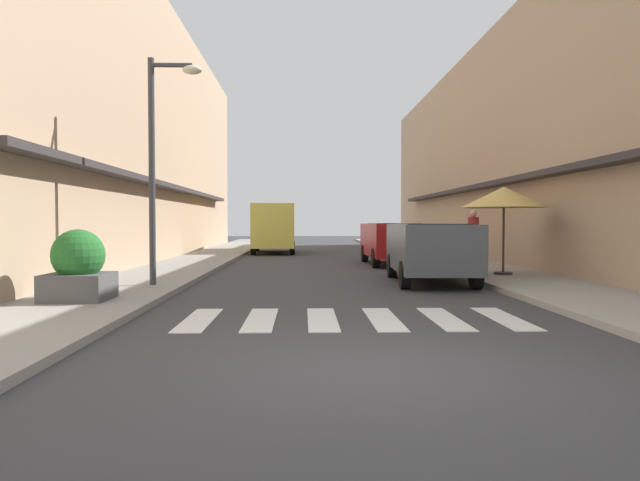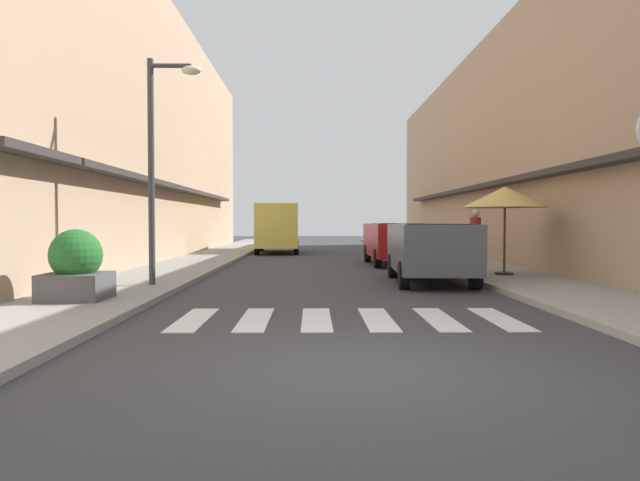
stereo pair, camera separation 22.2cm
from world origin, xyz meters
TOP-DOWN VIEW (x-y plane):
  - ground_plane at (0.00, 15.12)m, footprint 83.18×83.18m
  - sidewalk_left at (-4.67, 15.12)m, footprint 2.50×52.93m
  - sidewalk_right at (4.67, 15.12)m, footprint 2.50×52.93m
  - building_row_left at (-8.42, 16.01)m, footprint 5.50×36.03m
  - building_row_right at (8.42, 16.01)m, footprint 5.50×36.03m
  - crosswalk at (-0.00, 3.03)m, footprint 5.20×2.20m
  - parked_car_near at (2.37, 8.38)m, footprint 1.96×4.27m
  - parked_car_mid at (2.37, 14.59)m, footprint 1.88×4.43m
  - delivery_van at (-2.22, 22.66)m, footprint 2.13×5.45m
  - street_lamp at (-3.91, 7.07)m, footprint 1.19×0.28m
  - cafe_umbrella at (4.53, 9.37)m, footprint 2.22×2.22m
  - planter_corner at (-4.78, 4.53)m, footprint 1.08×1.08m
  - pedestrian_walking_near at (4.53, 12.13)m, footprint 0.34×0.34m

SIDE VIEW (x-z plane):
  - ground_plane at x=0.00m, z-range 0.00..0.00m
  - crosswalk at x=0.00m, z-range 0.00..0.01m
  - sidewalk_left at x=-4.67m, z-range 0.00..0.12m
  - sidewalk_right at x=4.67m, z-range 0.00..0.12m
  - planter_corner at x=-4.78m, z-range 0.06..1.32m
  - parked_car_near at x=2.37m, z-range 0.19..1.66m
  - parked_car_mid at x=2.37m, z-range 0.19..1.66m
  - pedestrian_walking_near at x=4.53m, z-range 0.17..1.95m
  - delivery_van at x=-2.22m, z-range 0.22..2.59m
  - cafe_umbrella at x=4.53m, z-range 0.99..3.32m
  - street_lamp at x=-3.91m, z-range 0.70..5.69m
  - building_row_right at x=8.42m, z-range 0.00..8.43m
  - building_row_left at x=-8.42m, z-range 0.00..9.99m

